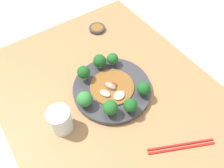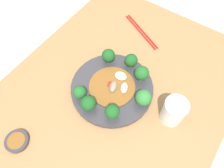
% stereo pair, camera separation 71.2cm
% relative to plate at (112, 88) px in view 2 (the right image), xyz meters
% --- Properties ---
extents(ground_plane, '(8.00, 8.00, 0.00)m').
position_rel_plate_xyz_m(ground_plane, '(0.02, -0.02, -0.76)').
color(ground_plane, '#B7B2A8').
extents(table, '(0.98, 0.77, 0.75)m').
position_rel_plate_xyz_m(table, '(0.02, -0.02, -0.39)').
color(table, olive).
rests_on(table, ground_plane).
extents(plate, '(0.30, 0.30, 0.02)m').
position_rel_plate_xyz_m(plate, '(0.00, 0.00, 0.00)').
color(plate, '#333338').
rests_on(plate, table).
extents(broccoli_east, '(0.05, 0.05, 0.06)m').
position_rel_plate_xyz_m(broccoli_east, '(0.12, -0.00, 0.04)').
color(broccoli_east, '#70A356').
rests_on(broccoli_east, plate).
extents(broccoli_southeast, '(0.05, 0.05, 0.06)m').
position_rel_plate_xyz_m(broccoli_southeast, '(0.09, -0.07, 0.05)').
color(broccoli_southeast, '#89B76B').
rests_on(broccoli_southeast, plate).
extents(broccoli_south, '(0.06, 0.06, 0.06)m').
position_rel_plate_xyz_m(broccoli_south, '(0.01, -0.12, 0.05)').
color(broccoli_south, '#89B76B').
rests_on(broccoli_south, plate).
extents(broccoli_west, '(0.05, 0.05, 0.06)m').
position_rel_plate_xyz_m(broccoli_west, '(-0.11, 0.02, 0.05)').
color(broccoli_west, '#7AAD5B').
rests_on(broccoli_west, plate).
extents(broccoli_southwest, '(0.05, 0.05, 0.07)m').
position_rel_plate_xyz_m(broccoli_southwest, '(-0.09, -0.07, 0.05)').
color(broccoli_southwest, '#7AAD5B').
rests_on(broccoli_southwest, plate).
extents(broccoli_northeast, '(0.05, 0.05, 0.06)m').
position_rel_plate_xyz_m(broccoli_northeast, '(0.09, 0.08, 0.05)').
color(broccoli_northeast, '#7AAD5B').
rests_on(broccoli_northeast, plate).
extents(broccoli_northwest, '(0.05, 0.05, 0.06)m').
position_rel_plate_xyz_m(broccoli_northwest, '(-0.09, 0.07, 0.04)').
color(broccoli_northwest, '#70A356').
rests_on(broccoli_northwest, plate).
extents(stirfry_center, '(0.17, 0.17, 0.02)m').
position_rel_plate_xyz_m(stirfry_center, '(0.01, -0.00, 0.02)').
color(stirfry_center, brown).
rests_on(stirfry_center, plate).
extents(drinking_glass, '(0.08, 0.08, 0.10)m').
position_rel_plate_xyz_m(drinking_glass, '(0.03, -0.22, 0.04)').
color(drinking_glass, silver).
rests_on(drinking_glass, table).
extents(chopsticks, '(0.11, 0.21, 0.01)m').
position_rel_plate_xyz_m(chopsticks, '(0.31, 0.06, -0.01)').
color(chopsticks, red).
rests_on(chopsticks, table).
extents(sauce_dish, '(0.08, 0.08, 0.02)m').
position_rel_plate_xyz_m(sauce_dish, '(-0.33, 0.14, -0.00)').
color(sauce_dish, '#333338').
rests_on(sauce_dish, table).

